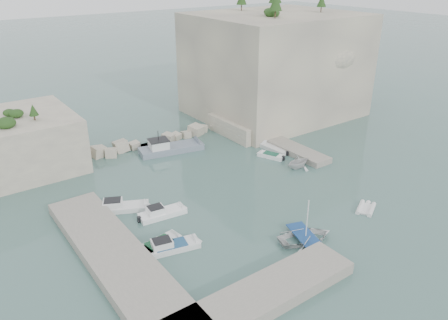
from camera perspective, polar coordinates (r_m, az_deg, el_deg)
ground at (r=49.38m, az=4.09°, el=-5.51°), size 400.00×400.00×0.00m
cliff_east at (r=76.99m, az=6.66°, el=12.20°), size 26.00×22.00×17.00m
cliff_terrace at (r=69.04m, az=2.95°, el=4.63°), size 8.00×10.00×2.50m
outcrop_west at (r=61.81m, az=-26.26°, el=1.85°), size 16.00×14.00×7.00m
quay_west at (r=41.13m, az=-13.97°, el=-12.19°), size 5.00×24.00×1.10m
quay_south at (r=36.02m, az=4.50°, el=-17.54°), size 18.00×4.00×1.10m
ledge_east at (r=64.05m, az=7.74°, el=2.00°), size 3.00×16.00×0.80m
breakwater at (r=65.33m, az=-8.96°, el=2.66°), size 28.00×3.00×1.40m
motorboat_b at (r=47.26m, az=-8.01°, el=-7.20°), size 5.66×2.37×1.40m
motorboat_a at (r=49.12m, az=-13.21°, el=-6.34°), size 6.60×4.55×1.40m
motorboat_d at (r=42.09m, az=-6.94°, el=-11.54°), size 6.20×3.04×1.40m
motorboat_c at (r=42.56m, az=-8.44°, el=-11.18°), size 5.12×2.44×0.70m
rowboat at (r=43.69m, az=10.57°, el=-10.31°), size 6.28×5.23×1.12m
inflatable_dinghy at (r=50.26m, az=18.02°, el=-6.21°), size 3.51×2.81×0.44m
tender_east_a at (r=58.14m, az=9.62°, el=-0.96°), size 3.68×3.19×1.92m
tender_east_b at (r=60.60m, az=6.13°, el=0.33°), size 2.80×4.18×0.70m
tender_east_c at (r=63.03m, az=6.57°, el=1.29°), size 2.14×5.42×0.70m
tender_east_d at (r=65.79m, az=3.89°, el=2.42°), size 5.38×3.13×1.95m
work_boat at (r=62.65m, az=-6.87°, el=1.13°), size 10.28×4.80×2.20m
rowboat_mast at (r=42.25m, az=10.84°, el=-7.34°), size 0.10×0.10×4.20m
vegetation at (r=73.30m, az=3.08°, el=19.17°), size 53.48×13.88×13.40m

